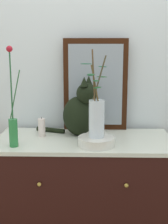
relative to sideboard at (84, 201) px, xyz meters
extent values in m
cube|color=silver|center=(0.00, 0.34, 0.86)|extent=(4.40, 0.08, 2.60)
cube|color=black|center=(0.00, 0.00, -0.01)|extent=(1.13, 0.53, 0.85)
cube|color=beige|center=(0.00, 0.00, 0.43)|extent=(1.15, 0.54, 0.02)
sphere|color=#B79338|center=(-0.25, -0.28, 0.25)|extent=(0.02, 0.02, 0.02)
sphere|color=#B79338|center=(0.25, -0.28, 0.25)|extent=(0.02, 0.02, 0.02)
cube|color=black|center=(0.07, 0.25, 0.76)|extent=(0.45, 0.03, 0.64)
cube|color=gray|center=(0.07, 0.23, 0.76)|extent=(0.38, 0.01, 0.57)
ellipsoid|color=black|center=(-0.04, 0.09, 0.57)|extent=(0.26, 0.24, 0.26)
sphere|color=black|center=(0.02, 0.07, 0.73)|extent=(0.14, 0.14, 0.14)
cone|color=black|center=(0.03, 0.11, 0.81)|extent=(0.05, 0.05, 0.06)
cone|color=black|center=(0.00, 0.03, 0.81)|extent=(0.05, 0.05, 0.06)
cylinder|color=black|center=(-0.24, 0.16, 0.46)|extent=(0.21, 0.10, 0.03)
cylinder|color=#2A7B3B|center=(-0.42, -0.16, 0.52)|extent=(0.05, 0.05, 0.17)
cylinder|color=#23582D|center=(-0.42, -0.16, 0.80)|extent=(0.01, 0.01, 0.39)
sphere|color=#AF1926|center=(-0.42, -0.16, 1.02)|extent=(0.04, 0.04, 0.04)
cylinder|color=#235928|center=(-0.40, -0.16, 0.76)|extent=(0.07, 0.01, 0.29)
cylinder|color=silver|center=(0.08, -0.13, 0.47)|extent=(0.22, 0.22, 0.05)
cylinder|color=silver|center=(0.08, -0.13, 0.61)|extent=(0.09, 0.09, 0.23)
cylinder|color=#523F1F|center=(0.07, -0.15, 0.78)|extent=(0.07, 0.02, 0.30)
ellipsoid|color=#1E5326|center=(0.08, -0.19, 0.80)|extent=(0.07, 0.08, 0.01)
ellipsoid|color=#245A32|center=(0.07, -0.18, 0.84)|extent=(0.04, 0.07, 0.01)
ellipsoid|color=#24592E|center=(0.05, -0.20, 0.88)|extent=(0.06, 0.08, 0.01)
cylinder|color=#513B22|center=(0.06, -0.14, 0.82)|extent=(0.03, 0.06, 0.39)
ellipsoid|color=#1A5F34|center=(0.04, -0.14, 0.87)|extent=(0.05, 0.08, 0.01)
ellipsoid|color=#1E5134|center=(0.02, -0.14, 0.93)|extent=(0.07, 0.04, 0.01)
cylinder|color=#494128|center=(0.08, -0.11, 0.81)|extent=(0.10, 0.03, 0.35)
ellipsoid|color=#245226|center=(0.11, -0.06, 0.85)|extent=(0.08, 0.06, 0.01)
ellipsoid|color=#1B5036|center=(0.11, -0.04, 0.91)|extent=(0.07, 0.08, 0.01)
cylinder|color=silver|center=(-0.28, 0.05, 0.50)|extent=(0.05, 0.05, 0.12)
cylinder|color=black|center=(-0.28, 0.05, 0.57)|extent=(0.00, 0.00, 0.01)
camera|label=1|loc=(0.06, -2.02, 1.06)|focal=51.84mm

